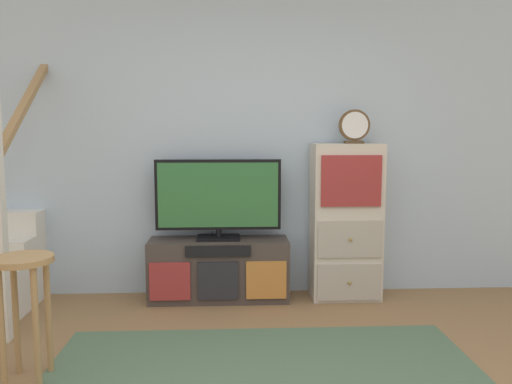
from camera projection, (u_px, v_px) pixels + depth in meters
back_wall at (253, 140)px, 4.45m from camera, size 6.40×0.12×2.70m
media_console at (219, 270)px, 4.30m from camera, size 1.18×0.38×0.52m
television at (218, 197)px, 4.25m from camera, size 1.05×0.22×0.68m
side_cabinet at (346, 222)px, 4.32m from camera, size 0.58×0.38×1.33m
desk_clock at (354, 127)px, 4.21m from camera, size 0.26×0.08×0.28m
bar_stool_near at (24, 289)px, 2.86m from camera, size 0.34×0.34×0.73m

